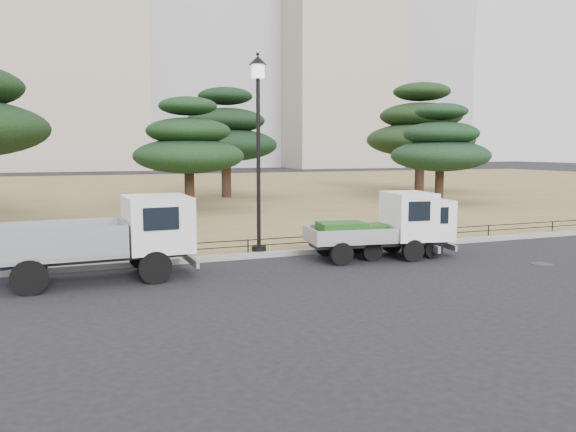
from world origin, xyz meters
name	(u,v)px	position (x,y,z in m)	size (l,w,h in m)	color
ground	(315,274)	(0.00, 0.00, 0.00)	(220.00, 220.00, 0.00)	black
lawn	(154,191)	(0.00, 30.60, 0.07)	(120.00, 56.00, 0.15)	olive
curb	(281,253)	(0.00, 2.60, 0.08)	(120.00, 0.25, 0.16)	gray
truck_large	(106,235)	(-5.13, 1.20, 1.14)	(4.79, 2.07, 2.06)	black
truck_kei_front	(380,226)	(2.64, 1.22, 0.98)	(3.87, 2.02, 1.96)	black
truck_kei_rear	(405,228)	(3.58, 1.35, 0.86)	(3.44, 1.85, 1.71)	black
street_lamp	(258,121)	(-0.61, 2.90, 4.09)	(0.52, 0.52, 5.82)	black
pipe_fence	(279,241)	(0.00, 2.75, 0.44)	(38.00, 0.04, 0.40)	black
manhole	(542,264)	(6.50, -1.20, 0.01)	(0.60, 0.60, 0.01)	#2D2D30
pine_center_left	(189,145)	(-0.17, 15.72, 3.48)	(5.67, 5.67, 5.76)	black
pine_center_right	(226,134)	(3.52, 22.20, 4.22)	(6.62, 6.62, 7.03)	black
pine_east_near	(440,146)	(14.05, 13.96, 3.45)	(5.66, 5.66, 5.72)	black
pine_east_far	(421,129)	(18.33, 22.24, 4.74)	(7.92, 7.92, 7.95)	black
tower_east	(334,35)	(40.00, 82.00, 24.00)	(20.00, 18.00, 48.00)	#AAA08C
radio_tower	(468,19)	(72.00, 85.00, 30.04)	(1.80, 1.80, 63.00)	#D83F33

